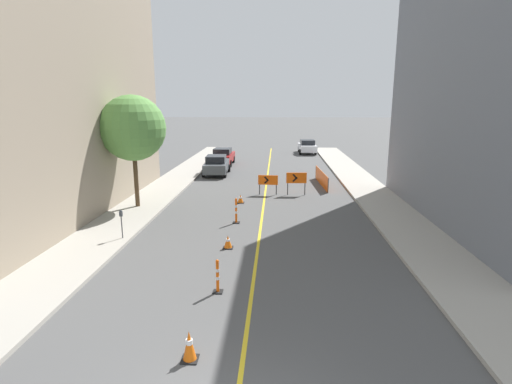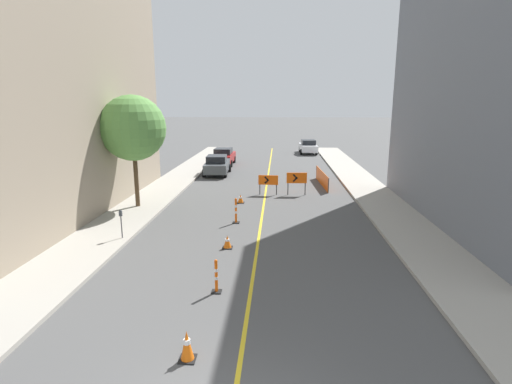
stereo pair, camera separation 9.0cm
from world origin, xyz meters
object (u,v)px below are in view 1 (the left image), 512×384
Objects in this scene: arrow_barricade_secondary at (296,179)px; parked_car_curb_mid at (223,156)px; parked_car_curb_near at (217,165)px; traffic_cone_nearest at (189,346)px; parked_car_curb_far at (307,146)px; delineator_post_front at (218,278)px; arrow_barricade_primary at (268,181)px; traffic_cone_third at (240,199)px; traffic_cone_second at (228,242)px; street_tree_left_near at (133,128)px; parking_meter_near_curb at (121,218)px; delineator_post_rear at (236,212)px.

parked_car_curb_mid is at bearing 115.44° from arrow_barricade_secondary.
arrow_barricade_secondary is 0.33× the size of parked_car_curb_near.
traffic_cone_nearest is 38.64m from parked_car_curb_far.
delineator_post_front is 0.25× the size of parked_car_curb_mid.
arrow_barricade_primary is at bearing -103.31° from parked_car_curb_far.
parked_car_curb_far is (5.62, 23.49, 0.55)m from traffic_cone_third.
parked_car_curb_mid and parked_car_curb_far have the same top height.
street_tree_left_near is (-5.82, 5.93, 4.20)m from traffic_cone_second.
arrow_barricade_primary reaches higher than traffic_cone_second.
parked_car_curb_near is 3.50× the size of parking_meter_near_curb.
arrow_barricade_secondary is at bearing 4.44° from arrow_barricade_primary.
arrow_barricade_primary is at bearing 27.79° from street_tree_left_near.
traffic_cone_second is 3.90m from delineator_post_front.
parked_car_curb_far is (5.45, 30.97, 0.54)m from traffic_cone_second.
traffic_cone_second is (0.01, 7.28, -0.10)m from traffic_cone_nearest.
traffic_cone_second is at bearing -89.80° from delineator_post_rear.
street_tree_left_near is (-2.84, -10.86, 3.67)m from parked_car_curb_near.
traffic_cone_third is 0.35× the size of arrow_barricade_secondary.
arrow_barricade_secondary is at bearing 71.67° from traffic_cone_second.
arrow_barricade_secondary is 0.33× the size of parked_car_curb_far.
traffic_cone_nearest is 29.40m from parked_car_curb_mid.
traffic_cone_third is 0.08× the size of street_tree_left_near.
traffic_cone_third is 0.40× the size of delineator_post_rear.
parked_car_curb_near is at bearing -87.23° from parked_car_curb_mid.
traffic_cone_second is 0.12× the size of parked_car_curb_near.
traffic_cone_second is at bearing -45.57° from street_tree_left_near.
delineator_post_front is 7.37m from delineator_post_rear.
parked_car_curb_near is at bearing 97.03° from traffic_cone_nearest.
parked_car_curb_near is at bearing 100.05° from traffic_cone_second.
traffic_cone_third is 0.40× the size of parking_meter_near_curb.
parked_car_curb_near and parked_car_curb_far have the same top height.
parked_car_curb_far is (2.22, 21.22, -0.25)m from arrow_barricade_secondary.
traffic_cone_nearest is at bearing -100.65° from parked_car_curb_far.
traffic_cone_third is at bearing -120.42° from arrow_barricade_primary.
arrow_barricade_primary is at bearing 84.73° from delineator_post_front.
traffic_cone_third is 2.84m from arrow_barricade_primary.
delineator_post_front is at bearing -101.17° from parked_car_curb_far.
traffic_cone_third is 4.01m from delineator_post_rear.
parked_car_curb_near and parked_car_curb_mid have the same top height.
delineator_post_front is (0.15, -3.89, 0.20)m from traffic_cone_second.
arrow_barricade_secondary is (3.23, 9.75, 0.79)m from traffic_cone_second.
arrow_barricade_secondary reaches higher than traffic_cone_second.
delineator_post_rear is (-0.01, 3.48, 0.29)m from traffic_cone_second.
delineator_post_front is at bearing -88.73° from delineator_post_rear.
parked_car_curb_far is (5.46, 38.25, 0.43)m from traffic_cone_nearest.
arrow_barricade_primary is at bearing 81.77° from traffic_cone_second.
delineator_post_rear reaches higher than delineator_post_front.
parked_car_curb_far is at bearing 81.88° from traffic_cone_nearest.
traffic_cone_second is 17.07m from parked_car_curb_near.
delineator_post_rear is 0.29× the size of parked_car_curb_near.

